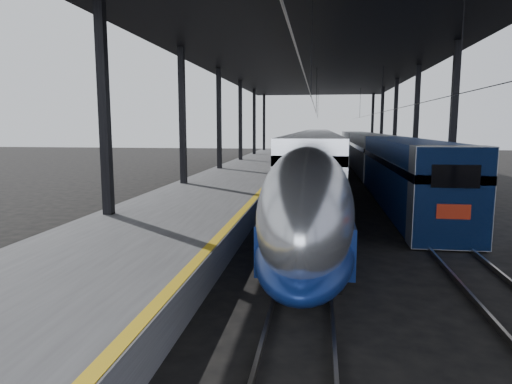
# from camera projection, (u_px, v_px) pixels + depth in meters

# --- Properties ---
(ground) EXTENTS (160.00, 160.00, 0.00)m
(ground) POSITION_uv_depth(u_px,v_px,m) (229.00, 291.00, 12.33)
(ground) COLOR black
(ground) RESTS_ON ground
(platform) EXTENTS (6.00, 80.00, 1.00)m
(platform) POSITION_uv_depth(u_px,v_px,m) (236.00, 182.00, 32.35)
(platform) COLOR #4C4C4F
(platform) RESTS_ON ground
(yellow_strip) EXTENTS (0.30, 80.00, 0.01)m
(yellow_strip) POSITION_uv_depth(u_px,v_px,m) (275.00, 176.00, 31.89)
(yellow_strip) COLOR gold
(yellow_strip) RESTS_ON platform
(rails) EXTENTS (6.52, 80.00, 0.16)m
(rails) POSITION_uv_depth(u_px,v_px,m) (351.00, 190.00, 31.31)
(rails) COLOR slate
(rails) RESTS_ON ground
(canopy) EXTENTS (18.00, 75.00, 9.47)m
(canopy) POSITION_uv_depth(u_px,v_px,m) (315.00, 55.00, 30.38)
(canopy) COLOR black
(canopy) RESTS_ON ground
(tgv_train) EXTENTS (2.78, 65.20, 3.98)m
(tgv_train) POSITION_uv_depth(u_px,v_px,m) (316.00, 156.00, 40.08)
(tgv_train) COLOR #B1B3B9
(tgv_train) RESTS_ON ground
(second_train) EXTENTS (2.70, 56.05, 3.73)m
(second_train) POSITION_uv_depth(u_px,v_px,m) (370.00, 154.00, 42.54)
(second_train) COLOR navy
(second_train) RESTS_ON ground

